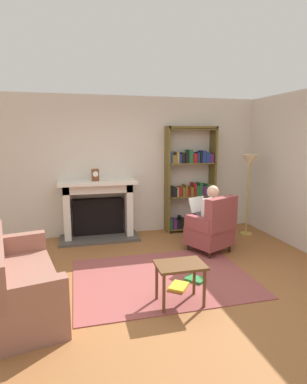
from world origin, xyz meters
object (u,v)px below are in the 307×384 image
seated_reader (207,215)px  sofa_floral (17,282)px  mantel_clock (95,175)px  side_table (180,270)px  bookshelf (191,183)px  floor_lamp (249,167)px  fireplace (98,208)px  armchair_reading (212,228)px

seated_reader → sofa_floral: seated_reader is taller
mantel_clock → side_table: size_ratio=0.39×
bookshelf → seated_reader: size_ratio=1.87×
side_table → floor_lamp: (2.14, 2.16, 0.93)m
seated_reader → sofa_floral: (-2.82, -1.18, -0.30)m
mantel_clock → seated_reader: size_ratio=0.19×
fireplace → side_table: fireplace is taller
side_table → floor_lamp: 3.18m
bookshelf → sofa_floral: (-2.97, -2.37, -0.68)m
bookshelf → seated_reader: 1.25m
bookshelf → mantel_clock: bearing=-176.0°
armchair_reading → floor_lamp: 1.58m
side_table → fireplace: bearing=104.9°
fireplace → armchair_reading: fireplace is taller
mantel_clock → side_table: (0.76, -2.60, -0.82)m
bookshelf → side_table: bookshelf is taller
armchair_reading → side_table: (-1.07, -1.44, -0.01)m
armchair_reading → side_table: size_ratio=1.73×
fireplace → mantel_clock: 0.65m
mantel_clock → seated_reader: (1.78, -1.05, -0.61)m
mantel_clock → sofa_floral: mantel_clock is taller
armchair_reading → side_table: armchair_reading is taller
fireplace → seated_reader: 2.08m
side_table → bookshelf: bearing=66.9°
armchair_reading → sofa_floral: armchair_reading is taller
bookshelf → sofa_floral: bookshelf is taller
mantel_clock → bookshelf: 1.95m
fireplace → armchair_reading: size_ratio=1.51×
seated_reader → sofa_floral: 3.08m
bookshelf → fireplace: bearing=-178.9°
mantel_clock → floor_lamp: size_ratio=0.14×
bookshelf → sofa_floral: bearing=-141.5°
seated_reader → armchair_reading: bearing=90.0°
seated_reader → floor_lamp: floor_lamp is taller
mantel_clock → side_table: bearing=-73.7°
mantel_clock → armchair_reading: 2.31m
fireplace → armchair_reading: (1.79, -1.26, -0.17)m
bookshelf → armchair_reading: 1.42m
armchair_reading → floor_lamp: bearing=-170.9°
fireplace → side_table: (0.72, -2.70, -0.18)m
fireplace → bookshelf: 1.93m
bookshelf → seated_reader: bearing=-97.1°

